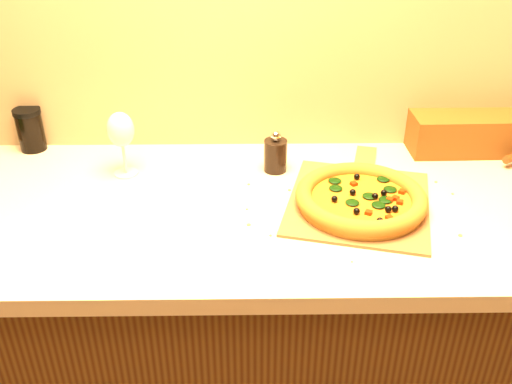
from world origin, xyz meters
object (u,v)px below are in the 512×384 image
wine_glass (121,131)px  dark_jar (30,129)px  pizza (361,199)px  pepper_grinder (275,154)px  pizza_peel (359,200)px

wine_glass → dark_jar: 0.33m
pizza → pepper_grinder: bearing=134.7°
pizza → pizza_peel: bearing=84.2°
dark_jar → pepper_grinder: bearing=-11.4°
wine_glass → pepper_grinder: bearing=2.1°
pizza_peel → wine_glass: bearing=-179.9°
pepper_grinder → dark_jar: bearing=168.6°
pizza → wine_glass: bearing=162.8°
pizza_peel → dark_jar: (-0.87, 0.29, 0.06)m
pizza → wine_glass: wine_glass is taller
pizza → dark_jar: bearing=159.2°
pizza_peel → pizza: 0.04m
dark_jar → wine_glass: bearing=-27.6°
pizza_peel → pizza: pizza is taller
pizza_peel → dark_jar: size_ratio=4.30×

